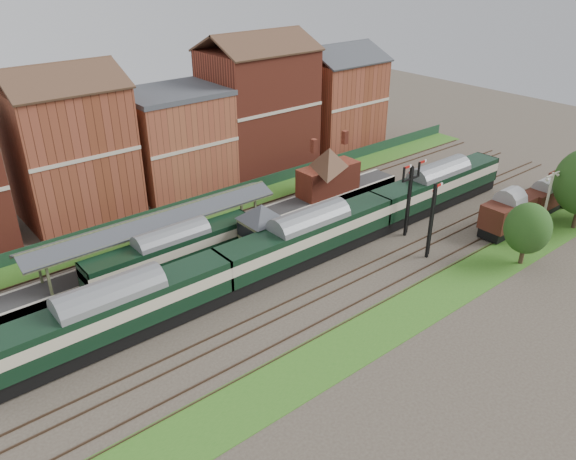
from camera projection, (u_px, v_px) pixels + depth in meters
ground at (306, 262)px, 55.87m from camera, size 160.00×160.00×0.00m
grass_back at (218, 209)px, 66.85m from camera, size 90.00×4.50×0.06m
grass_front at (399, 317)px, 47.60m from camera, size 90.00×5.00×0.06m
fence at (209, 198)px, 67.90m from camera, size 90.00×0.12×1.50m
platform at (211, 237)px, 59.51m from camera, size 55.00×3.40×1.00m
signal_box at (262, 230)px, 54.95m from camera, size 5.40×5.40×6.00m
brick_hut at (322, 225)px, 60.38m from camera, size 3.20×2.64×2.94m
station_building at (329, 170)px, 67.55m from camera, size 8.10×8.10×5.90m
canopy at (155, 218)px, 54.26m from camera, size 26.00×3.89×4.08m
semaphore_bracket at (409, 196)px, 58.85m from camera, size 3.60×0.25×8.18m
semaphore_siding at (431, 220)px, 54.83m from camera, size 1.23×0.25×8.00m
yard_lamp at (547, 199)px, 59.72m from camera, size 2.60×0.22×7.00m
town_backdrop at (174, 135)px, 69.76m from camera, size 69.00×10.00×16.00m
dmu_train at (309, 237)px, 54.80m from camera, size 60.66×3.18×4.66m
platform_railcar at (173, 251)px, 52.99m from camera, size 17.35×2.74×4.00m
goods_van_a at (507, 214)px, 60.45m from camera, size 6.64×2.88×4.03m
goods_van_b at (542, 199)px, 64.87m from camera, size 5.47×2.37×3.32m
goods_van_c at (571, 182)px, 68.49m from camera, size 6.75×2.92×4.09m
tree_far at (528, 228)px, 53.81m from camera, size 4.41×4.41×6.44m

